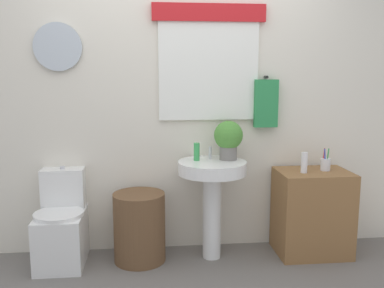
% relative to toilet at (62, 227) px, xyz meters
% --- Properties ---
extents(back_wall, '(4.40, 0.18, 2.60)m').
position_rel_toilet_xyz_m(back_wall, '(0.96, 0.27, 1.02)').
color(back_wall, silver).
rests_on(back_wall, ground_plane).
extents(toilet, '(0.38, 0.51, 0.76)m').
position_rel_toilet_xyz_m(toilet, '(0.00, 0.00, 0.00)').
color(toilet, white).
rests_on(toilet, ground_plane).
extents(laundry_hamper, '(0.42, 0.42, 0.56)m').
position_rel_toilet_xyz_m(laundry_hamper, '(0.62, -0.03, -0.01)').
color(laundry_hamper, brown).
rests_on(laundry_hamper, ground_plane).
extents(pedestal_sink, '(0.55, 0.55, 0.81)m').
position_rel_toilet_xyz_m(pedestal_sink, '(1.21, -0.03, 0.33)').
color(pedestal_sink, white).
rests_on(pedestal_sink, ground_plane).
extents(faucet, '(0.03, 0.03, 0.10)m').
position_rel_toilet_xyz_m(faucet, '(1.21, 0.09, 0.57)').
color(faucet, silver).
rests_on(faucet, pedestal_sink).
extents(wooden_cabinet, '(0.59, 0.44, 0.71)m').
position_rel_toilet_xyz_m(wooden_cabinet, '(2.06, -0.03, 0.06)').
color(wooden_cabinet, olive).
rests_on(wooden_cabinet, ground_plane).
extents(soap_bottle, '(0.05, 0.05, 0.14)m').
position_rel_toilet_xyz_m(soap_bottle, '(1.09, 0.02, 0.59)').
color(soap_bottle, green).
rests_on(soap_bottle, pedestal_sink).
extents(potted_plant, '(0.23, 0.23, 0.32)m').
position_rel_toilet_xyz_m(potted_plant, '(1.35, 0.03, 0.70)').
color(potted_plant, slate).
rests_on(potted_plant, pedestal_sink).
extents(lotion_bottle, '(0.05, 0.05, 0.17)m').
position_rel_toilet_xyz_m(lotion_bottle, '(1.95, -0.07, 0.50)').
color(lotion_bottle, white).
rests_on(lotion_bottle, wooden_cabinet).
extents(toothbrush_cup, '(0.08, 0.08, 0.19)m').
position_rel_toilet_xyz_m(toothbrush_cup, '(2.16, -0.01, 0.47)').
color(toothbrush_cup, silver).
rests_on(toothbrush_cup, wooden_cabinet).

